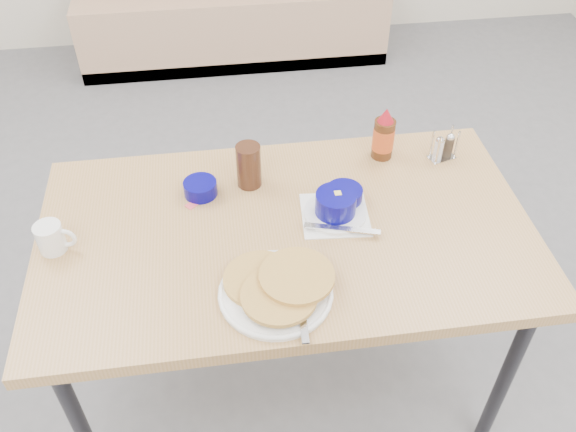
{
  "coord_description": "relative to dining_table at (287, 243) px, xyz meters",
  "views": [
    {
      "loc": [
        -0.17,
        -0.98,
        1.96
      ],
      "look_at": [
        0.0,
        0.24,
        0.82
      ],
      "focal_mm": 38.0,
      "sensor_mm": 36.0,
      "label": 1
    }
  ],
  "objects": [
    {
      "name": "syrup_bottle",
      "position": [
        0.35,
        0.29,
        0.14
      ],
      "size": [
        0.07,
        0.07,
        0.18
      ],
      "rotation": [
        0.0,
        0.0,
        0.23
      ],
      "color": "#47230F",
      "rests_on": "dining_table"
    },
    {
      "name": "amber_tumbler",
      "position": [
        -0.08,
        0.21,
        0.13
      ],
      "size": [
        0.09,
        0.09,
        0.14
      ],
      "primitive_type": "cylinder",
      "rotation": [
        0.0,
        0.0,
        0.24
      ],
      "color": "#391E12",
      "rests_on": "dining_table"
    },
    {
      "name": "butter_bowl",
      "position": [
        0.18,
        0.09,
        0.09
      ],
      "size": [
        0.11,
        0.11,
        0.05
      ],
      "rotation": [
        0.0,
        0.0,
        0.02
      ],
      "color": "#07046C",
      "rests_on": "dining_table"
    },
    {
      "name": "condiment_caddy",
      "position": [
        0.54,
        0.25,
        0.1
      ],
      "size": [
        0.1,
        0.07,
        0.1
      ],
      "rotation": [
        0.0,
        0.0,
        0.28
      ],
      "color": "silver",
      "rests_on": "dining_table"
    },
    {
      "name": "dining_table",
      "position": [
        0.0,
        0.0,
        0.0
      ],
      "size": [
        1.4,
        0.8,
        0.76
      ],
      "color": "tan",
      "rests_on": "ground"
    },
    {
      "name": "coffee_mug",
      "position": [
        -0.64,
        0.01,
        0.11
      ],
      "size": [
        0.11,
        0.07,
        0.08
      ],
      "rotation": [
        0.0,
        0.0,
        -0.18
      ],
      "color": "white",
      "rests_on": "dining_table"
    },
    {
      "name": "creamer_bowl",
      "position": [
        -0.23,
        0.18,
        0.08
      ],
      "size": [
        0.1,
        0.1,
        0.04
      ],
      "rotation": [
        0.0,
        0.0,
        -0.09
      ],
      "color": "#07046C",
      "rests_on": "dining_table"
    },
    {
      "name": "grits_setting",
      "position": [
        0.15,
        0.03,
        0.1
      ],
      "size": [
        0.21,
        0.22,
        0.08
      ],
      "rotation": [
        0.0,
        0.0,
        -0.07
      ],
      "color": "white",
      "rests_on": "dining_table"
    },
    {
      "name": "pancake_plate",
      "position": [
        -0.06,
        -0.23,
        0.08
      ],
      "size": [
        0.3,
        0.31,
        0.05
      ],
      "rotation": [
        0.0,
        0.0,
        -0.37
      ],
      "color": "white",
      "rests_on": "dining_table"
    },
    {
      "name": "sugar_wrapper",
      "position": [
        -0.26,
        0.14,
        0.06
      ],
      "size": [
        0.05,
        0.05,
        0.0
      ],
      "primitive_type": "cube",
      "rotation": [
        0.0,
        0.0,
        0.71
      ],
      "color": "#F1505A",
      "rests_on": "dining_table"
    }
  ]
}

